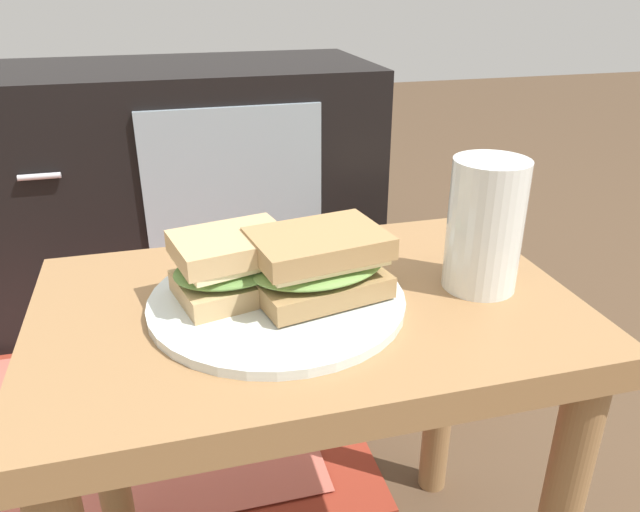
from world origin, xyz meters
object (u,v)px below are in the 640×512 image
(sandwich_front, at_px, (232,265))
(paper_bag, at_px, (440,302))
(tv_cabinet, at_px, (176,186))
(plate, at_px, (276,298))
(beer_glass, at_px, (485,228))
(sandwich_back, at_px, (318,263))

(sandwich_front, relative_size, paper_bag, 0.43)
(sandwich_front, height_order, paper_bag, sandwich_front)
(tv_cabinet, relative_size, paper_bag, 2.98)
(tv_cabinet, xyz_separation_m, plate, (0.07, -0.94, 0.17))
(beer_glass, bearing_deg, sandwich_back, 177.64)
(plate, relative_size, sandwich_back, 1.66)
(tv_cabinet, bearing_deg, sandwich_front, -88.13)
(paper_bag, bearing_deg, sandwich_back, -129.44)
(paper_bag, bearing_deg, beer_glass, -113.23)
(sandwich_front, xyz_separation_m, sandwich_back, (0.08, -0.02, 0.00))
(tv_cabinet, xyz_separation_m, beer_glass, (0.29, -0.96, 0.24))
(plate, xyz_separation_m, sandwich_front, (-0.04, 0.01, 0.04))
(tv_cabinet, height_order, paper_bag, tv_cabinet)
(sandwich_front, relative_size, beer_glass, 0.98)
(sandwich_back, xyz_separation_m, beer_glass, (0.18, -0.01, 0.02))
(tv_cabinet, height_order, beer_glass, beer_glass)
(tv_cabinet, height_order, sandwich_front, tv_cabinet)
(plate, distance_m, paper_bag, 0.69)
(plate, bearing_deg, tv_cabinet, 94.38)
(sandwich_front, height_order, beer_glass, beer_glass)
(tv_cabinet, distance_m, beer_glass, 1.03)
(sandwich_back, distance_m, paper_bag, 0.70)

